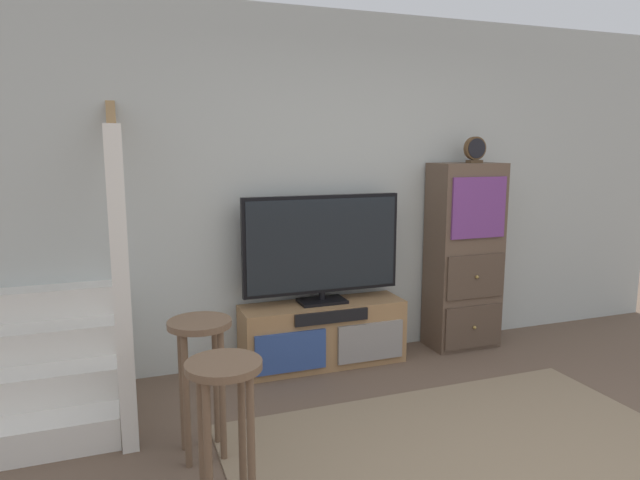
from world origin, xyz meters
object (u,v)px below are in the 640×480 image
desk_clock (475,150)px  bar_stool_far (201,357)px  television (322,246)px  side_cabinet (464,257)px  media_console (323,334)px  bar_stool_near (225,405)px

desk_clock → bar_stool_far: (-2.38, -0.99, -1.09)m
desk_clock → television: bearing=178.8°
side_cabinet → desk_clock: bearing=-16.8°
media_console → bar_stool_near: bar_stool_near is taller
desk_clock → bar_stool_near: size_ratio=0.28×
media_console → bar_stool_far: bearing=-137.2°
television → side_cabinet: size_ratio=0.80×
side_cabinet → desk_clock: 0.88m
media_console → bar_stool_near: bearing=-123.6°
television → desk_clock: bearing=-1.2°
desk_clock → bar_stool_far: desk_clock is taller
television → bar_stool_near: size_ratio=1.63×
bar_stool_near → side_cabinet: bearing=34.5°
television → side_cabinet: (1.26, -0.01, -0.16)m
side_cabinet → bar_stool_near: side_cabinet is taller
media_console → television: (-0.00, 0.02, 0.69)m
side_cabinet → bar_stool_far: bearing=-156.8°
media_console → side_cabinet: side_cabinet is taller
media_console → desk_clock: size_ratio=6.03×
bar_stool_near → media_console: bearing=56.4°
media_console → bar_stool_near: 1.92m
desk_clock → bar_stool_near: desk_clock is taller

